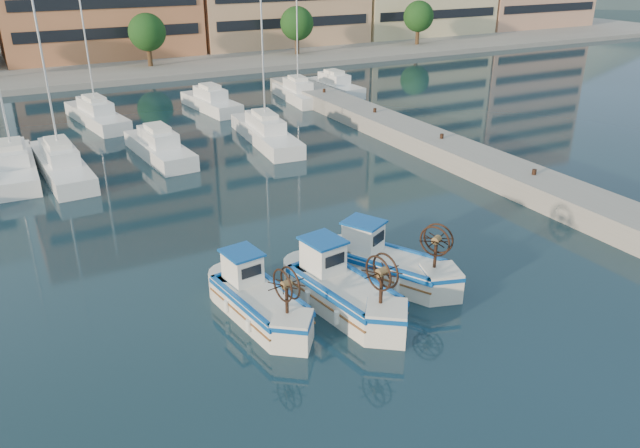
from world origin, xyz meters
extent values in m
plane|color=#193142|center=(0.00, 0.00, 0.00)|extent=(300.00, 300.00, 0.00)
cube|color=gray|center=(13.00, 8.00, 0.60)|extent=(3.00, 60.00, 1.20)
cube|color=gray|center=(0.00, 67.00, 0.30)|extent=(180.00, 40.00, 0.60)
cylinder|color=#3F2B19|center=(4.00, 53.50, 1.50)|extent=(0.50, 0.50, 3.00)
sphere|color=#1C4A1A|center=(4.00, 53.50, 4.20)|extent=(4.00, 4.00, 4.00)
cylinder|color=#3F2B19|center=(22.00, 53.50, 1.50)|extent=(0.50, 0.50, 3.00)
sphere|color=#1C4A1A|center=(22.00, 53.50, 4.20)|extent=(4.00, 4.00, 4.00)
cylinder|color=#3F2B19|center=(40.00, 53.50, 1.50)|extent=(0.50, 0.50, 3.00)
sphere|color=#1C4A1A|center=(40.00, 53.50, 4.20)|extent=(4.00, 4.00, 4.00)
cube|color=white|center=(-11.82, 22.77, 0.50)|extent=(2.41, 8.76, 1.00)
cube|color=white|center=(-9.35, 21.85, 0.50)|extent=(2.72, 9.67, 1.00)
cylinder|color=silver|center=(-9.35, 21.85, 6.00)|extent=(0.12, 0.12, 11.00)
cube|color=white|center=(-3.28, 22.38, 0.50)|extent=(2.83, 8.15, 1.00)
cube|color=white|center=(4.20, 22.37, 0.50)|extent=(3.03, 9.93, 1.00)
cylinder|color=silver|center=(4.20, 22.37, 6.00)|extent=(0.12, 0.12, 11.00)
cube|color=white|center=(-5.31, 33.21, 0.50)|extent=(3.55, 9.42, 1.00)
cylinder|color=silver|center=(-5.31, 33.21, 6.00)|extent=(0.12, 0.12, 11.00)
cube|color=white|center=(3.98, 33.30, 0.50)|extent=(3.04, 7.81, 1.00)
cube|color=white|center=(11.96, 32.98, 0.50)|extent=(2.88, 7.85, 1.00)
cylinder|color=silver|center=(11.96, 32.98, 6.00)|extent=(0.12, 0.12, 11.00)
cube|color=white|center=(16.31, 34.14, 0.50)|extent=(2.63, 7.35, 1.00)
cube|color=silver|center=(-5.11, 1.47, 0.53)|extent=(2.37, 4.44, 1.06)
cube|color=#0B4494|center=(-5.11, 1.47, 0.93)|extent=(2.45, 4.57, 0.16)
cube|color=blue|center=(-5.11, 1.47, 0.87)|extent=(1.92, 3.97, 0.06)
cube|color=white|center=(-5.28, 2.67, 1.61)|extent=(1.28, 1.45, 1.11)
cube|color=#0B4494|center=(-5.28, 2.67, 2.22)|extent=(1.45, 1.62, 0.08)
cylinder|color=#331E14|center=(-4.87, -0.33, 1.64)|extent=(0.12, 0.12, 1.17)
cylinder|color=brown|center=(-4.87, -0.33, 2.27)|extent=(0.36, 0.32, 0.28)
torus|color=#331E14|center=(-5.02, -0.35, 2.27)|extent=(0.23, 1.18, 1.18)
torus|color=#331E14|center=(-4.72, -0.31, 2.27)|extent=(0.23, 1.18, 1.18)
cube|color=silver|center=(-2.11, 0.54, 0.58)|extent=(2.66, 4.86, 1.15)
cube|color=#0B4494|center=(-2.11, 0.54, 1.01)|extent=(2.74, 5.00, 0.18)
cube|color=blue|center=(-2.11, 0.54, 0.94)|extent=(2.16, 4.33, 0.07)
cube|color=white|center=(-2.32, 1.84, 1.75)|extent=(1.41, 1.60, 1.21)
cube|color=#0B4494|center=(-2.32, 1.84, 2.41)|extent=(1.60, 1.78, 0.09)
cylinder|color=#331E14|center=(-1.81, -1.41, 1.79)|extent=(0.13, 0.13, 1.27)
cylinder|color=brown|center=(-1.81, -1.41, 2.47)|extent=(0.39, 0.36, 0.31)
torus|color=#331E14|center=(-1.97, -1.44, 2.47)|extent=(0.27, 1.28, 1.28)
torus|color=#331E14|center=(-1.64, -1.39, 2.47)|extent=(0.27, 1.28, 1.28)
cube|color=silver|center=(0.62, 1.57, 0.56)|extent=(3.77, 4.83, 1.11)
cube|color=#0B4494|center=(0.62, 1.57, 0.98)|extent=(3.89, 4.98, 0.17)
cube|color=blue|center=(0.62, 1.57, 0.91)|extent=(3.19, 4.24, 0.06)
cube|color=white|center=(0.02, 2.69, 1.70)|extent=(1.68, 1.76, 1.17)
cube|color=#0B4494|center=(0.02, 2.69, 2.33)|extent=(1.89, 1.98, 0.08)
cylinder|color=#331E14|center=(1.51, -0.12, 1.73)|extent=(0.13, 0.13, 1.23)
cylinder|color=brown|center=(1.51, -0.12, 2.39)|extent=(0.44, 0.42, 0.30)
torus|color=#331E14|center=(1.37, -0.20, 2.39)|extent=(0.65, 1.13, 1.24)
torus|color=#331E14|center=(1.65, -0.05, 2.39)|extent=(0.65, 1.13, 1.24)
camera|label=1|loc=(-12.42, -16.83, 12.49)|focal=35.00mm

